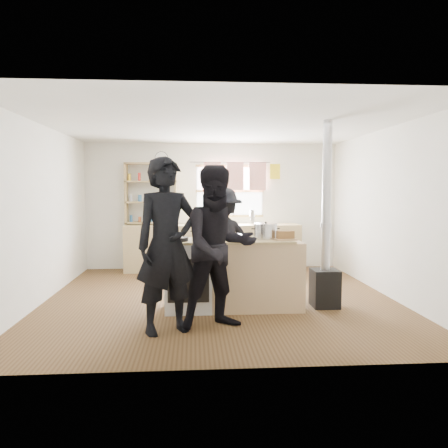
{
  "coord_description": "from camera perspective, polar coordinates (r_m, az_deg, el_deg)",
  "views": [
    {
      "loc": [
        -0.39,
        -6.25,
        1.61
      ],
      "look_at": [
        0.05,
        -0.1,
        1.1
      ],
      "focal_mm": 35.0,
      "sensor_mm": 36.0,
      "label": 1
    }
  ],
  "objects": [
    {
      "name": "ground",
      "position": [
        6.47,
        -0.53,
        -9.73
      ],
      "size": [
        5.0,
        5.0,
        0.01
      ],
      "primitive_type": "cube",
      "color": "brown",
      "rests_on": "ground"
    },
    {
      "name": "back_counter",
      "position": [
        8.56,
        -1.45,
        -3.08
      ],
      "size": [
        3.4,
        0.55,
        0.9
      ],
      "primitive_type": "cube",
      "color": "tan",
      "rests_on": "ground"
    },
    {
      "name": "shelving_unit",
      "position": [
        8.63,
        -9.51,
        4.0
      ],
      "size": [
        1.0,
        0.28,
        1.2
      ],
      "color": "tan",
      "rests_on": "back_counter"
    },
    {
      "name": "thermos",
      "position": [
        8.57,
        3.69,
        0.84
      ],
      "size": [
        0.1,
        0.1,
        0.27
      ],
      "primitive_type": "cylinder",
      "color": "silver",
      "rests_on": "back_counter"
    },
    {
      "name": "cooking_island",
      "position": [
        5.84,
        1.23,
        -6.56
      ],
      "size": [
        1.97,
        0.64,
        0.93
      ],
      "color": "white",
      "rests_on": "ground"
    },
    {
      "name": "skillet_greens",
      "position": [
        5.63,
        -6.23,
        -1.94
      ],
      "size": [
        0.41,
        0.41,
        0.05
      ],
      "color": "black",
      "rests_on": "cooking_island"
    },
    {
      "name": "roast_tray",
      "position": [
        5.72,
        0.64,
        -1.7
      ],
      "size": [
        0.35,
        0.27,
        0.07
      ],
      "color": "silver",
      "rests_on": "cooking_island"
    },
    {
      "name": "stockpot_stove",
      "position": [
        5.82,
        -2.96,
        -1.17
      ],
      "size": [
        0.23,
        0.23,
        0.19
      ],
      "color": "#BCBCBE",
      "rests_on": "cooking_island"
    },
    {
      "name": "stockpot_counter",
      "position": [
        5.86,
        5.46,
        -0.93
      ],
      "size": [
        0.31,
        0.31,
        0.23
      ],
      "color": "silver",
      "rests_on": "cooking_island"
    },
    {
      "name": "bread_board",
      "position": [
        5.77,
        8.0,
        -1.58
      ],
      "size": [
        0.31,
        0.24,
        0.12
      ],
      "color": "tan",
      "rests_on": "cooking_island"
    },
    {
      "name": "flue_heater",
      "position": [
        6.06,
        13.1,
        -4.53
      ],
      "size": [
        0.35,
        0.35,
        2.5
      ],
      "color": "black",
      "rests_on": "ground"
    },
    {
      "name": "person_near_left",
      "position": [
        4.86,
        -7.45,
        -2.8
      ],
      "size": [
        0.84,
        0.72,
        1.95
      ],
      "primitive_type": "imported",
      "rotation": [
        0.0,
        0.0,
        0.43
      ],
      "color": "black",
      "rests_on": "ground"
    },
    {
      "name": "person_near_right",
      "position": [
        4.98,
        -0.68,
        -3.06
      ],
      "size": [
        1.08,
        0.94,
        1.87
      ],
      "primitive_type": "imported",
      "rotation": [
        0.0,
        0.0,
        0.3
      ],
      "color": "black",
      "rests_on": "ground"
    },
    {
      "name": "person_far",
      "position": [
        6.61,
        -0.16,
        -2.25
      ],
      "size": [
        1.2,
        0.98,
        1.61
      ],
      "primitive_type": "imported",
      "rotation": [
        0.0,
        0.0,
        3.57
      ],
      "color": "black",
      "rests_on": "ground"
    }
  ]
}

